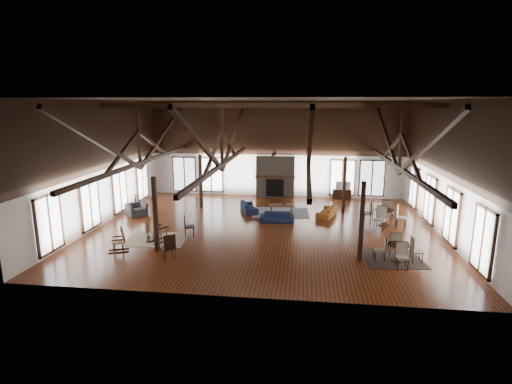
# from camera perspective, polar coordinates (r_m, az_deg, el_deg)

# --- Properties ---
(floor) EXTENTS (16.00, 16.00, 0.00)m
(floor) POSITION_cam_1_polar(r_m,az_deg,el_deg) (19.16, 1.21, -5.20)
(floor) COLOR brown
(floor) RESTS_ON ground
(ceiling) EXTENTS (16.00, 14.00, 0.02)m
(ceiling) POSITION_cam_1_polar(r_m,az_deg,el_deg) (18.25, 1.30, 13.05)
(ceiling) COLOR black
(ceiling) RESTS_ON wall_back
(wall_back) EXTENTS (16.00, 0.02, 6.00)m
(wall_back) POSITION_cam_1_polar(r_m,az_deg,el_deg) (25.38, 2.87, 6.10)
(wall_back) COLOR white
(wall_back) RESTS_ON floor
(wall_front) EXTENTS (16.00, 0.02, 6.00)m
(wall_front) POSITION_cam_1_polar(r_m,az_deg,el_deg) (11.66, -2.24, -1.55)
(wall_front) COLOR white
(wall_front) RESTS_ON floor
(wall_left) EXTENTS (0.02, 14.00, 6.00)m
(wall_left) POSITION_cam_1_polar(r_m,az_deg,el_deg) (20.85, -21.24, 3.86)
(wall_left) COLOR white
(wall_left) RESTS_ON floor
(wall_right) EXTENTS (0.02, 14.00, 6.00)m
(wall_right) POSITION_cam_1_polar(r_m,az_deg,el_deg) (19.38, 25.53, 2.89)
(wall_right) COLOR white
(wall_right) RESTS_ON floor
(roof_truss) EXTENTS (15.60, 14.07, 3.14)m
(roof_truss) POSITION_cam_1_polar(r_m,az_deg,el_deg) (18.34, 1.27, 6.88)
(roof_truss) COLOR black
(roof_truss) RESTS_ON wall_back
(post_grid) EXTENTS (8.16, 7.16, 3.05)m
(post_grid) POSITION_cam_1_polar(r_m,az_deg,el_deg) (18.75, 1.24, -0.76)
(post_grid) COLOR black
(post_grid) RESTS_ON floor
(fireplace) EXTENTS (2.50, 0.69, 2.60)m
(fireplace) POSITION_cam_1_polar(r_m,az_deg,el_deg) (25.31, 2.77, 2.16)
(fireplace) COLOR #675B4E
(fireplace) RESTS_ON floor
(ceiling_fan) EXTENTS (1.60, 1.60, 0.75)m
(ceiling_fan) POSITION_cam_1_polar(r_m,az_deg,el_deg) (17.34, 2.58, 5.55)
(ceiling_fan) COLOR black
(ceiling_fan) RESTS_ON roof_truss
(sofa_navy_front) EXTENTS (1.73, 0.74, 0.50)m
(sofa_navy_front) POSITION_cam_1_polar(r_m,az_deg,el_deg) (20.11, 3.03, -3.62)
(sofa_navy_front) COLOR #182242
(sofa_navy_front) RESTS_ON floor
(sofa_navy_left) EXTENTS (1.91, 1.24, 0.52)m
(sofa_navy_left) POSITION_cam_1_polar(r_m,az_deg,el_deg) (21.99, -0.99, -2.16)
(sofa_navy_left) COLOR #161E3E
(sofa_navy_left) RESTS_ON floor
(sofa_orange) EXTENTS (1.91, 1.21, 0.52)m
(sofa_orange) POSITION_cam_1_polar(r_m,az_deg,el_deg) (21.40, 10.04, -2.77)
(sofa_orange) COLOR #93551C
(sofa_orange) RESTS_ON floor
(coffee_table) EXTENTS (1.43, 0.95, 0.50)m
(coffee_table) POSITION_cam_1_polar(r_m,az_deg,el_deg) (21.59, 3.66, -1.95)
(coffee_table) COLOR brown
(coffee_table) RESTS_ON floor
(vase) EXTENTS (0.21, 0.21, 0.19)m
(vase) POSITION_cam_1_polar(r_m,az_deg,el_deg) (21.47, 4.05, -1.62)
(vase) COLOR #B2B2B2
(vase) RESTS_ON coffee_table
(armchair) EXTENTS (1.33, 1.33, 0.65)m
(armchair) POSITION_cam_1_polar(r_m,az_deg,el_deg) (22.15, -16.70, -2.41)
(armchair) COLOR #303033
(armchair) RESTS_ON floor
(side_table_lamp) EXTENTS (0.42, 0.42, 1.07)m
(side_table_lamp) POSITION_cam_1_polar(r_m,az_deg,el_deg) (22.90, -16.82, -1.73)
(side_table_lamp) COLOR black
(side_table_lamp) RESTS_ON floor
(rocking_chair_a) EXTENTS (0.62, 0.90, 1.06)m
(rocking_chair_a) POSITION_cam_1_polar(r_m,az_deg,el_deg) (18.01, -14.70, -5.13)
(rocking_chair_a) COLOR #A26F3D
(rocking_chair_a) RESTS_ON floor
(rocking_chair_b) EXTENTS (0.95, 1.05, 1.21)m
(rocking_chair_b) POSITION_cam_1_polar(r_m,az_deg,el_deg) (17.65, -13.92, -5.21)
(rocking_chair_b) COLOR #A26F3D
(rocking_chair_b) RESTS_ON floor
(rocking_chair_c) EXTENTS (0.89, 0.69, 1.02)m
(rocking_chair_c) POSITION_cam_1_polar(r_m,az_deg,el_deg) (17.05, -18.80, -6.48)
(rocking_chair_c) COLOR #A26F3D
(rocking_chair_c) RESTS_ON floor
(side_chair_a) EXTENTS (0.56, 0.56, 1.05)m
(side_chair_a) POSITION_cam_1_polar(r_m,az_deg,el_deg) (18.04, -9.84, -4.50)
(side_chair_a) COLOR black
(side_chair_a) RESTS_ON floor
(side_chair_b) EXTENTS (0.61, 0.61, 1.05)m
(side_chair_b) POSITION_cam_1_polar(r_m,az_deg,el_deg) (15.51, -12.28, -7.45)
(side_chair_b) COLOR black
(side_chair_b) RESTS_ON floor
(cafe_table_near) EXTENTS (1.80, 1.80, 0.94)m
(cafe_table_near) POSITION_cam_1_polar(r_m,az_deg,el_deg) (16.08, 19.63, -7.72)
(cafe_table_near) COLOR black
(cafe_table_near) RESTS_ON floor
(cafe_table_far) EXTENTS (2.13, 2.13, 1.10)m
(cafe_table_far) POSITION_cam_1_polar(r_m,az_deg,el_deg) (20.46, 17.84, -3.05)
(cafe_table_far) COLOR black
(cafe_table_far) RESTS_ON floor
(cup_near) EXTENTS (0.13, 0.13, 0.09)m
(cup_near) POSITION_cam_1_polar(r_m,az_deg,el_deg) (15.94, 19.67, -6.94)
(cup_near) COLOR #B2B2B2
(cup_near) RESTS_ON cafe_table_near
(cup_far) EXTENTS (0.17, 0.17, 0.10)m
(cup_far) POSITION_cam_1_polar(r_m,az_deg,el_deg) (20.40, 17.75, -2.23)
(cup_far) COLOR #B2B2B2
(cup_far) RESTS_ON cafe_table_far
(tv_console) EXTENTS (1.14, 0.43, 0.57)m
(tv_console) POSITION_cam_1_polar(r_m,az_deg,el_deg) (25.63, 12.16, -0.27)
(tv_console) COLOR black
(tv_console) RESTS_ON floor
(television) EXTENTS (0.91, 0.20, 0.52)m
(television) POSITION_cam_1_polar(r_m,az_deg,el_deg) (25.52, 12.29, 0.93)
(television) COLOR #B2B2B2
(television) RESTS_ON tv_console
(rug_tan) EXTENTS (2.70, 2.19, 0.01)m
(rug_tan) POSITION_cam_1_polar(r_m,az_deg,el_deg) (18.16, -13.98, -6.58)
(rug_tan) COLOR tan
(rug_tan) RESTS_ON floor
(rug_navy) EXTENTS (3.12, 2.41, 0.01)m
(rug_navy) POSITION_cam_1_polar(r_m,az_deg,el_deg) (21.87, 3.57, -2.96)
(rug_navy) COLOR #192046
(rug_navy) RESTS_ON floor
(rug_dark) EXTENTS (2.39, 2.21, 0.01)m
(rug_dark) POSITION_cam_1_polar(r_m,az_deg,el_deg) (16.37, 18.96, -9.04)
(rug_dark) COLOR black
(rug_dark) RESTS_ON floor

